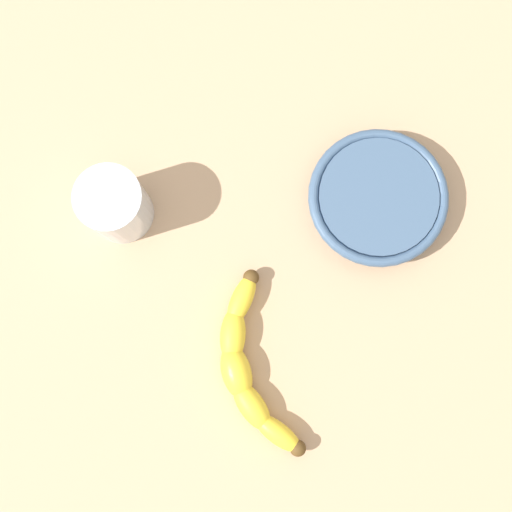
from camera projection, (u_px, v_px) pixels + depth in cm
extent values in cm
cube|color=tan|center=(214.00, 308.00, 79.50)|extent=(120.00, 120.00, 3.00)
ellipsoid|color=yellow|center=(241.00, 300.00, 76.44)|extent=(3.28, 6.48, 2.43)
ellipsoid|color=yellow|center=(233.00, 335.00, 75.92)|extent=(5.42, 6.83, 2.90)
ellipsoid|color=yellow|center=(236.00, 372.00, 75.39)|extent=(6.82, 6.70, 3.37)
ellipsoid|color=yellow|center=(252.00, 406.00, 74.90)|extent=(6.84, 5.18, 2.90)
ellipsoid|color=yellow|center=(277.00, 433.00, 74.52)|extent=(6.38, 2.95, 2.43)
sphere|color=#513819|center=(251.00, 277.00, 76.78)|extent=(1.85, 1.85, 1.85)
sphere|color=#513819|center=(298.00, 448.00, 74.30)|extent=(1.85, 1.85, 1.85)
cylinder|color=silver|center=(115.00, 205.00, 75.08)|extent=(7.41, 7.41, 8.84)
cylinder|color=gray|center=(116.00, 206.00, 75.43)|extent=(6.91, 6.91, 7.65)
cylinder|color=#3D5675|center=(376.00, 200.00, 77.76)|extent=(13.68, 13.68, 3.75)
torus|color=#3D5675|center=(378.00, 197.00, 76.50)|extent=(16.06, 16.06, 1.20)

